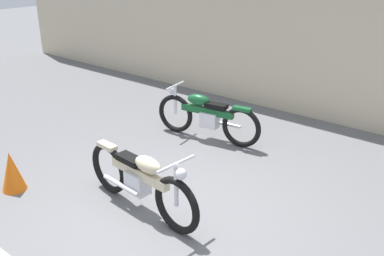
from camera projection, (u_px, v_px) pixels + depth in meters
ground_plane at (160, 219)px, 5.15m from camera, size 40.00×40.00×0.00m
building_wall at (326, 32)px, 7.71m from camera, size 18.00×0.30×3.24m
traffic_cone at (12, 171)px, 5.69m from camera, size 0.32×0.32×0.55m
motorcycle_green at (206, 116)px, 7.19m from camera, size 1.92×0.59×0.87m
motorcycle_cream at (141, 180)px, 5.17m from camera, size 1.96×0.55×0.88m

